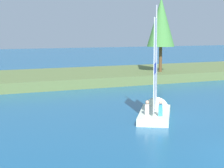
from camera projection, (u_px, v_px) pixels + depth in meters
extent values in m
cube|color=#5B703D|center=(59.00, 78.00, 37.88)|extent=(80.00, 10.81, 0.82)
cylinder|color=brown|center=(160.00, 59.00, 39.11)|extent=(0.30, 0.30, 2.42)
cone|color=#47893D|center=(161.00, 22.00, 38.66)|extent=(2.61, 2.61, 4.63)
cube|color=silver|center=(155.00, 115.00, 22.10)|extent=(3.77, 4.46, 0.39)
cone|color=silver|center=(157.00, 107.00, 24.22)|extent=(1.79, 1.70, 1.42)
cylinder|color=#B7B7BC|center=(156.00, 58.00, 22.13)|extent=(0.08, 0.08, 5.68)
cube|color=white|center=(155.00, 64.00, 21.22)|extent=(1.12, 1.60, 4.73)
cube|color=#1E33B2|center=(155.00, 68.00, 21.25)|extent=(1.02, 1.44, 0.57)
cube|color=white|center=(156.00, 76.00, 22.95)|extent=(0.70, 0.99, 3.17)
cylinder|color=#B7B7BC|center=(154.00, 109.00, 21.53)|extent=(1.15, 1.62, 0.06)
cube|color=#338CCC|center=(160.00, 110.00, 20.88)|extent=(0.32, 0.34, 0.58)
sphere|color=tan|center=(161.00, 102.00, 20.83)|extent=(0.20, 0.20, 0.20)
cube|color=silver|center=(147.00, 109.00, 21.17)|extent=(0.32, 0.34, 0.54)
sphere|color=tan|center=(147.00, 102.00, 21.12)|extent=(0.20, 0.20, 0.20)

